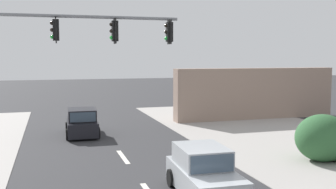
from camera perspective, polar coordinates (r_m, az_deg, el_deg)
lane_dash_far at (r=17.60m, az=-6.55°, el=-8.98°), size 0.20×2.40×0.01m
traffic_signal_mast at (r=13.28m, az=-17.32°, el=5.09°), size 6.89×0.50×6.00m
roadside_bush at (r=17.85m, az=21.89°, el=-6.05°), size 2.45×2.10×2.00m
shopfront_wall_far at (r=28.57m, az=12.62°, el=0.15°), size 12.00×1.00×3.60m
hatchback_crossing_left at (r=12.77m, az=5.20°, el=-11.31°), size 1.89×3.70×1.53m
hatchback_kerbside_parked at (r=22.52m, az=-12.38°, el=-4.06°), size 1.86×3.68×1.53m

